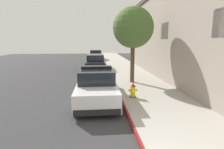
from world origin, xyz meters
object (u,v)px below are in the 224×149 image
(street_tree, at_px, (133,28))
(parked_car_dark_far, at_px, (96,55))
(parked_car_silver_ahead, at_px, (95,63))
(fire_hydrant, at_px, (133,90))
(police_cruiser, at_px, (97,85))

(street_tree, bearing_deg, parked_car_dark_far, 98.91)
(parked_car_silver_ahead, bearing_deg, fire_hydrant, -79.16)
(parked_car_silver_ahead, xyz_separation_m, parked_car_dark_far, (0.04, 9.35, 0.00))
(fire_hydrant, distance_m, street_tree, 4.74)
(parked_car_dark_far, relative_size, street_tree, 0.98)
(police_cruiser, distance_m, parked_car_dark_far, 18.90)
(parked_car_silver_ahead, relative_size, fire_hydrant, 6.37)
(parked_car_silver_ahead, xyz_separation_m, street_tree, (2.51, -6.37, 3.00))
(parked_car_silver_ahead, bearing_deg, police_cruiser, -89.49)
(police_cruiser, xyz_separation_m, parked_car_silver_ahead, (-0.09, 9.56, -0.00))
(parked_car_dark_far, bearing_deg, fire_hydrant, -84.54)
(street_tree, bearing_deg, police_cruiser, -127.32)
(parked_car_dark_far, xyz_separation_m, street_tree, (2.47, -15.72, 3.00))
(parked_car_silver_ahead, distance_m, street_tree, 7.48)
(police_cruiser, height_order, parked_car_silver_ahead, police_cruiser)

